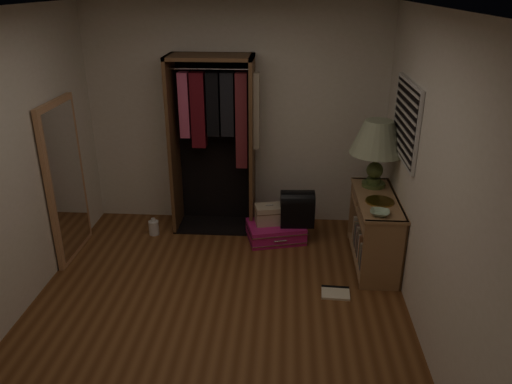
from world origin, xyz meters
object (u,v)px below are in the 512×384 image
floor_mirror (66,181)px  train_case (269,214)px  table_lamp (378,139)px  white_jug (154,227)px  black_bag (297,207)px  pink_suitcase (276,232)px  console_bookshelf (374,227)px  open_wardrobe (216,129)px

floor_mirror → train_case: floor_mirror is taller
table_lamp → white_jug: (-2.49, 0.15, -1.19)m
floor_mirror → black_bag: bearing=10.6°
pink_suitcase → white_jug: (-1.45, 0.03, -0.01)m
console_bookshelf → open_wardrobe: size_ratio=0.55×
pink_suitcase → table_lamp: bearing=-21.0°
pink_suitcase → train_case: train_case is taller
train_case → white_jug: bearing=166.9°
black_bag → train_case: bearing=175.5°
open_wardrobe → pink_suitcase: (0.71, -0.33, -1.12)m
black_bag → white_jug: bearing=176.0°
console_bookshelf → black_bag: 0.91m
floor_mirror → train_case: 2.24m
train_case → floor_mirror: bearing=179.6°
floor_mirror → black_bag: floor_mirror is taller
train_case → black_bag: (0.32, -0.01, 0.10)m
open_wardrobe → black_bag: bearing=-18.4°
floor_mirror → train_case: (2.12, 0.46, -0.54)m
console_bookshelf → pink_suitcase: bearing=158.4°
console_bookshelf → floor_mirror: floor_mirror is taller
floor_mirror → open_wardrobe: bearing=27.4°
train_case → open_wardrobe: bearing=141.3°
console_bookshelf → pink_suitcase: size_ratio=1.50×
table_lamp → console_bookshelf: bearing=-90.4°
floor_mirror → train_case: bearing=12.3°
open_wardrobe → table_lamp: open_wardrobe is taller
open_wardrobe → train_case: open_wardrobe is taller
console_bookshelf → pink_suitcase: (-1.04, 0.41, -0.30)m
table_lamp → white_jug: table_lamp is taller
pink_suitcase → table_lamp: size_ratio=1.04×
table_lamp → open_wardrobe: bearing=165.5°
pink_suitcase → black_bag: 0.39m
floor_mirror → black_bag: (2.44, 0.46, -0.44)m
console_bookshelf → pink_suitcase: 1.16m
table_lamp → white_jug: bearing=176.4°
white_jug → console_bookshelf: bearing=-10.1°
console_bookshelf → black_bag: console_bookshelf is taller
white_jug → train_case: bearing=-0.4°
pink_suitcase → white_jug: size_ratio=3.57×
console_bookshelf → open_wardrobe: open_wardrobe is taller
floor_mirror → white_jug: floor_mirror is taller
open_wardrobe → pink_suitcase: bearing=-25.0°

